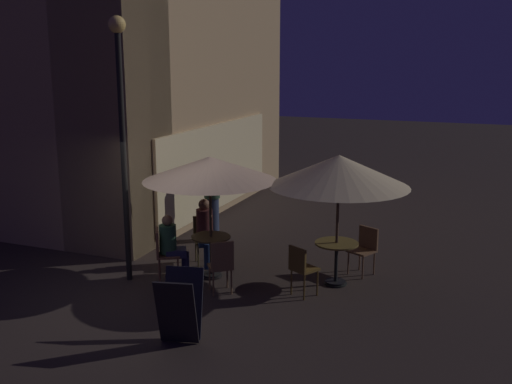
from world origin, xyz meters
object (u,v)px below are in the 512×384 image
patio_umbrella_0 (210,169)px  cafe_chair_3 (365,246)px  patio_umbrella_1 (339,171)px  menu_sandwich_board (180,308)px  cafe_chair_1 (163,250)px  patron_seated_0 (205,228)px  cafe_table_1 (336,253)px  cafe_chair_0 (204,235)px  patron_standing_2 (212,200)px  patron_seated_1 (172,243)px  cafe_chair_2 (221,263)px  street_lamp_near_corner (121,114)px  cafe_table_0 (211,248)px  cafe_chair_4 (301,266)px

patio_umbrella_0 → cafe_chair_3: bearing=-64.8°
patio_umbrella_1 → cafe_chair_3: size_ratio=2.76×
menu_sandwich_board → cafe_chair_1: (2.02, 1.46, 0.04)m
cafe_chair_3 → patron_seated_0: size_ratio=0.68×
cafe_table_1 → cafe_chair_0: 2.68m
cafe_chair_3 → patron_standing_2: bearing=-77.0°
cafe_chair_1 → patron_seated_1: 0.20m
menu_sandwich_board → cafe_chair_3: menu_sandwich_board is taller
cafe_table_1 → cafe_chair_2: bearing=124.4°
street_lamp_near_corner → cafe_table_1: (1.16, -3.50, -2.41)m
cafe_chair_2 → cafe_table_1: bearing=-93.2°
cafe_table_1 → cafe_chair_2: (-1.15, 1.68, -0.01)m
cafe_table_1 → cafe_chair_2: cafe_chair_2 is taller
cafe_chair_1 → patron_standing_2: 2.48m
menu_sandwich_board → patron_standing_2: patron_standing_2 is taller
cafe_table_1 → cafe_chair_0: size_ratio=0.84×
cafe_table_1 → menu_sandwich_board: bearing=153.2°
patron_seated_0 → street_lamp_near_corner: bearing=-72.2°
cafe_chair_3 → patron_seated_1: bearing=-37.7°
cafe_table_0 → cafe_table_1: 2.24m
cafe_table_1 → cafe_chair_4: cafe_chair_4 is taller
street_lamp_near_corner → patron_seated_0: bearing=-36.5°
patio_umbrella_1 → cafe_chair_3: bearing=-26.1°
menu_sandwich_board → patron_standing_2: bearing=7.0°
cafe_table_1 → patio_umbrella_0: patio_umbrella_0 is taller
street_lamp_near_corner → cafe_chair_2: street_lamp_near_corner is taller
cafe_chair_3 → patron_seated_0: bearing=-51.5°
patio_umbrella_1 → patron_seated_1: (-0.83, 2.80, -1.36)m
patron_seated_0 → menu_sandwich_board: bearing=-15.4°
patron_seated_0 → patron_standing_2: patron_standing_2 is taller
patio_umbrella_1 → cafe_chair_1: bearing=107.2°
patio_umbrella_1 → patron_standing_2: size_ratio=1.37×
menu_sandwich_board → patio_umbrella_1: (2.93, -1.48, 1.52)m
patio_umbrella_1 → cafe_chair_2: 2.51m
cafe_chair_2 → menu_sandwich_board: bearing=148.6°
cafe_chair_4 → cafe_table_0: bearing=109.5°
street_lamp_near_corner → cafe_table_1: bearing=-71.6°
cafe_chair_0 → patron_seated_0: 0.23m
patio_umbrella_1 → cafe_chair_4: bearing=151.8°
street_lamp_near_corner → patron_standing_2: street_lamp_near_corner is taller
menu_sandwich_board → cafe_chair_4: size_ratio=1.13×
cafe_table_0 → patio_umbrella_0: patio_umbrella_0 is taller
patio_umbrella_0 → cafe_chair_4: (-0.27, -1.79, -1.46)m
cafe_chair_3 → cafe_table_0: bearing=-38.7°
cafe_chair_4 → patron_standing_2: size_ratio=0.50×
cafe_chair_2 → patio_umbrella_0: bearing=-0.0°
cafe_table_1 → cafe_chair_3: bearing=-26.1°
cafe_table_1 → patron_seated_1: 2.92m
street_lamp_near_corner → cafe_table_0: bearing=-62.5°
street_lamp_near_corner → patio_umbrella_0: (0.68, -1.31, -0.98)m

